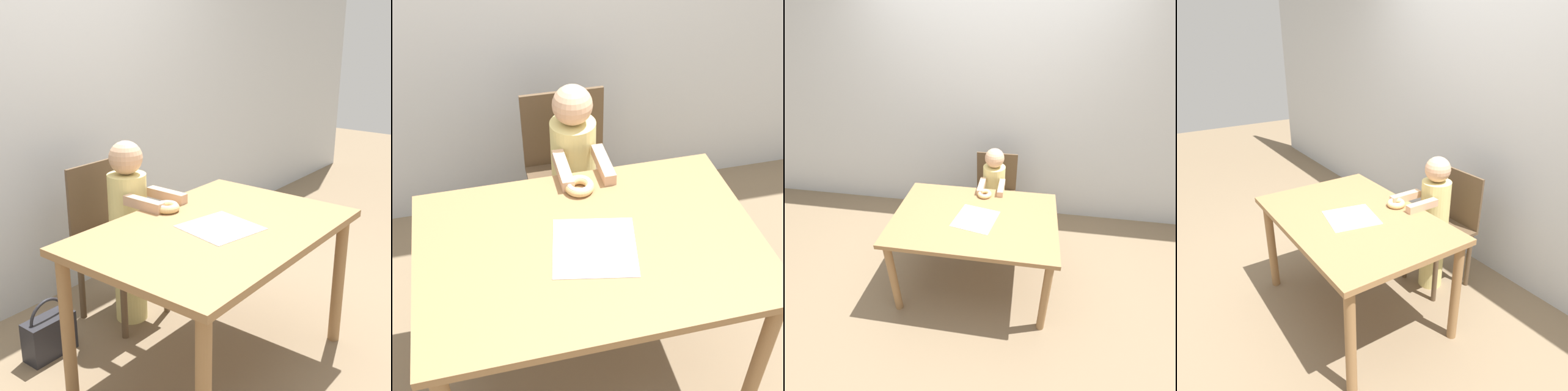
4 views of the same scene
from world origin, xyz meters
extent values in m
plane|color=#7A664C|center=(0.00, 0.00, 0.00)|extent=(12.00, 12.00, 0.00)
cube|color=silver|center=(0.00, 1.20, 1.25)|extent=(8.00, 0.05, 2.50)
cube|color=olive|center=(0.00, 0.00, 0.71)|extent=(1.27, 0.86, 0.03)
cylinder|color=olive|center=(-0.57, -0.37, 0.35)|extent=(0.06, 0.06, 0.69)
cylinder|color=olive|center=(0.57, -0.37, 0.35)|extent=(0.06, 0.06, 0.69)
cylinder|color=olive|center=(-0.57, 0.37, 0.35)|extent=(0.06, 0.06, 0.69)
cylinder|color=olive|center=(0.57, 0.37, 0.35)|extent=(0.06, 0.06, 0.69)
cube|color=brown|center=(0.07, 0.68, 0.46)|extent=(0.41, 0.40, 0.03)
cube|color=brown|center=(0.07, 0.87, 0.67)|extent=(0.41, 0.02, 0.40)
cylinder|color=brown|center=(-0.10, 0.51, 0.22)|extent=(0.04, 0.04, 0.45)
cylinder|color=brown|center=(0.25, 0.51, 0.22)|extent=(0.04, 0.04, 0.45)
cylinder|color=brown|center=(-0.10, 0.85, 0.22)|extent=(0.04, 0.04, 0.45)
cylinder|color=brown|center=(0.25, 0.85, 0.22)|extent=(0.04, 0.04, 0.45)
cylinder|color=#E0D17F|center=(0.07, 0.63, 0.24)|extent=(0.18, 0.18, 0.47)
cylinder|color=#E0D17F|center=(0.07, 0.63, 0.66)|extent=(0.21, 0.21, 0.38)
sphere|color=tan|center=(0.07, 0.63, 0.94)|extent=(0.18, 0.18, 0.18)
cube|color=tan|center=(-0.01, 0.43, 0.75)|extent=(0.05, 0.24, 0.05)
cube|color=tan|center=(0.16, 0.43, 0.75)|extent=(0.05, 0.24, 0.05)
torus|color=#DBB270|center=(0.03, 0.31, 0.75)|extent=(0.12, 0.12, 0.04)
torus|color=white|center=(0.03, 0.31, 0.76)|extent=(0.11, 0.11, 0.02)
cube|color=white|center=(0.01, -0.02, 0.73)|extent=(0.36, 0.36, 0.00)
cube|color=#232328|center=(-0.44, 0.70, 0.10)|extent=(0.26, 0.12, 0.21)
torus|color=#232328|center=(-0.44, 0.70, 0.21)|extent=(0.21, 0.02, 0.21)
camera|label=1|loc=(-1.86, -1.34, 1.64)|focal=50.00mm
camera|label=2|loc=(-0.34, -1.37, 2.13)|focal=50.00mm
camera|label=3|loc=(0.35, -1.87, 2.16)|focal=28.00mm
camera|label=4|loc=(1.86, -1.09, 1.82)|focal=35.00mm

